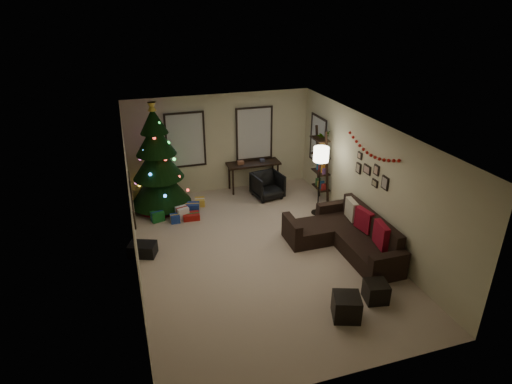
{
  "coord_description": "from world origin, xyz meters",
  "views": [
    {
      "loc": [
        -2.44,
        -7.46,
        5.04
      ],
      "look_at": [
        0.1,
        0.6,
        1.15
      ],
      "focal_mm": 30.16,
      "sensor_mm": 36.0,
      "label": 1
    }
  ],
  "objects_px": {
    "sofa": "(347,236)",
    "desk": "(253,166)",
    "christmas_tree": "(158,165)",
    "desk_chair": "(268,186)",
    "bookshelf": "(321,167)"
  },
  "relations": [
    {
      "from": "sofa",
      "to": "desk",
      "type": "bearing_deg",
      "value": 105.8
    },
    {
      "from": "sofa",
      "to": "desk",
      "type": "distance_m",
      "value": 3.75
    },
    {
      "from": "desk",
      "to": "desk_chair",
      "type": "height_order",
      "value": "desk"
    },
    {
      "from": "christmas_tree",
      "to": "desk",
      "type": "relative_size",
      "value": 1.93
    },
    {
      "from": "desk",
      "to": "desk_chair",
      "type": "relative_size",
      "value": 2.12
    },
    {
      "from": "desk",
      "to": "christmas_tree",
      "type": "bearing_deg",
      "value": -171.25
    },
    {
      "from": "bookshelf",
      "to": "sofa",
      "type": "bearing_deg",
      "value": -100.78
    },
    {
      "from": "sofa",
      "to": "bookshelf",
      "type": "bearing_deg",
      "value": 79.22
    },
    {
      "from": "sofa",
      "to": "desk_chair",
      "type": "distance_m",
      "value": 3.04
    },
    {
      "from": "desk",
      "to": "desk_chair",
      "type": "distance_m",
      "value": 0.77
    },
    {
      "from": "desk_chair",
      "to": "bookshelf",
      "type": "height_order",
      "value": "bookshelf"
    },
    {
      "from": "christmas_tree",
      "to": "sofa",
      "type": "bearing_deg",
      "value": -41.16
    },
    {
      "from": "sofa",
      "to": "desk",
      "type": "xyz_separation_m",
      "value": [
        -1.01,
        3.58,
        0.43
      ]
    },
    {
      "from": "desk",
      "to": "bookshelf",
      "type": "height_order",
      "value": "bookshelf"
    },
    {
      "from": "christmas_tree",
      "to": "desk",
      "type": "distance_m",
      "value": 2.7
    }
  ]
}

